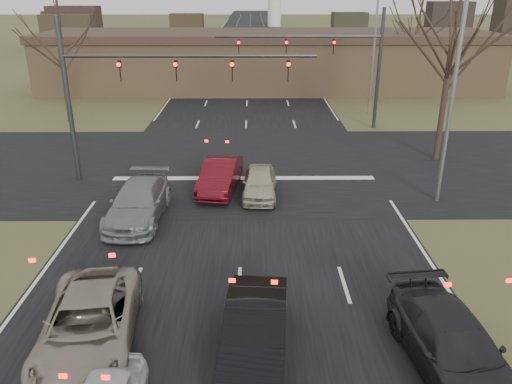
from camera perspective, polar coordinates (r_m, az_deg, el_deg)
ground at (r=14.48m, az=-2.20°, el=-17.10°), size 360.00×360.00×0.00m
road_main at (r=71.76m, az=-0.83°, el=15.04°), size 14.00×300.00×0.02m
road_cross at (r=27.73m, az=-1.34°, el=3.04°), size 200.00×14.00×0.02m
building at (r=49.62m, az=1.40°, el=14.82°), size 42.40×10.40×5.30m
mast_arm_near at (r=25.16m, az=-13.80°, el=12.32°), size 12.12×0.24×8.00m
mast_arm_far at (r=34.89m, az=9.35°, el=15.23°), size 11.12×0.24×8.00m
streetlight_right_near at (r=23.05m, az=21.35°, el=11.88°), size 2.34×0.25×10.00m
streetlight_right_far at (r=39.35m, az=13.15°, el=16.57°), size 2.34×0.25×10.00m
tree_left_far at (r=38.63m, az=-21.96°, el=18.13°), size 5.70×5.70×9.50m
tree_right_far at (r=48.46m, az=18.02°, el=18.73°), size 5.40×5.40×9.00m
car_silver_suv at (r=14.67m, az=-18.57°, el=-14.16°), size 3.11×5.63×1.49m
car_black_hatch at (r=13.67m, az=-0.12°, el=-15.75°), size 1.96×4.74×1.53m
car_charcoal_sedan at (r=14.18m, az=21.60°, el=-16.08°), size 2.62×5.33×1.49m
car_grey_ahead at (r=21.69m, az=-13.28°, el=-1.14°), size 2.30×5.31×1.52m
car_red_ahead at (r=24.22m, az=-4.14°, el=1.89°), size 2.15×4.68×1.49m
car_silver_ahead at (r=23.49m, az=0.42°, el=1.07°), size 1.73×3.95×1.33m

